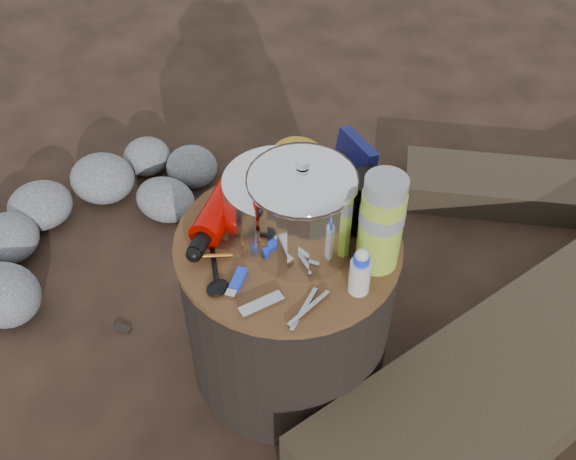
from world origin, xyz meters
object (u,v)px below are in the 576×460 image
Objects in this scene: camping_pot at (302,207)px; travel_mug at (371,204)px; stump at (288,306)px; thermos at (381,223)px; fuel_bottle at (223,204)px.

camping_pot is 1.62× the size of travel_mug.
stump is 2.25× the size of camping_pot.
camping_pot is 0.99× the size of thermos.
travel_mug is (0.27, 0.17, 0.03)m from fuel_bottle.
fuel_bottle is at bearing -169.53° from camping_pot.
stump is at bearing -164.61° from camping_pot.
camping_pot is at bearing 15.39° from stump.
thermos is at bearing -4.82° from fuel_bottle.
camping_pot is 0.16m from thermos.
stump is 0.38m from thermos.
thermos is 0.11m from travel_mug.
fuel_bottle is 0.36m from thermos.
thermos reaches higher than stump.
fuel_bottle is 0.32m from travel_mug.
travel_mug is at bearing 51.96° from stump.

